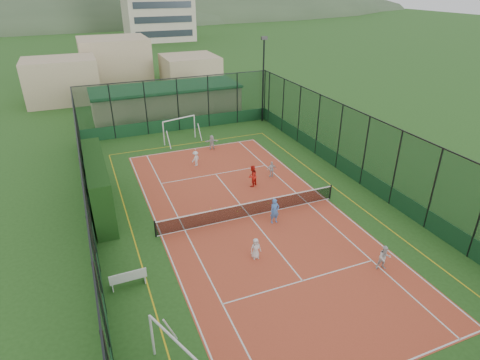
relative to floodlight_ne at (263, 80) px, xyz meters
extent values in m
plane|color=#25511B|center=(-8.60, -16.60, -4.12)|extent=(300.00, 300.00, 0.00)
cube|color=#B04327|center=(-8.60, -16.60, -4.12)|extent=(11.17, 23.97, 0.01)
cube|color=black|center=(-16.90, -12.19, -2.43)|extent=(1.16, 7.73, 3.38)
imported|color=white|center=(-9.97, -20.50, -3.53)|extent=(0.58, 0.39, 1.17)
imported|color=#497FD1|center=(-7.52, -17.80, -3.33)|extent=(0.58, 0.38, 1.57)
imported|color=silver|center=(-4.42, -23.72, -3.44)|extent=(0.78, 0.69, 1.35)
imported|color=silver|center=(-9.52, -8.17, -3.51)|extent=(0.90, 0.81, 1.22)
imported|color=silver|center=(-4.94, -12.19, -3.51)|extent=(0.75, 0.40, 1.22)
imported|color=silver|center=(-7.25, -5.36, -3.50)|extent=(1.19, 0.57, 1.23)
imported|color=red|center=(-6.84, -12.97, -3.34)|extent=(0.95, 0.90, 1.55)
sphere|color=#CCE033|center=(-10.55, -14.85, -4.08)|extent=(0.07, 0.07, 0.07)
sphere|color=#CCE033|center=(-8.83, -15.58, -4.08)|extent=(0.07, 0.07, 0.07)
sphere|color=#CCE033|center=(-9.12, -15.85, -4.08)|extent=(0.07, 0.07, 0.07)
sphere|color=#CCE033|center=(-6.88, -15.62, -4.08)|extent=(0.07, 0.07, 0.07)
sphere|color=#CCE033|center=(-6.94, -15.17, -4.08)|extent=(0.07, 0.07, 0.07)
camera|label=1|loc=(-17.11, -35.84, 8.91)|focal=30.00mm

